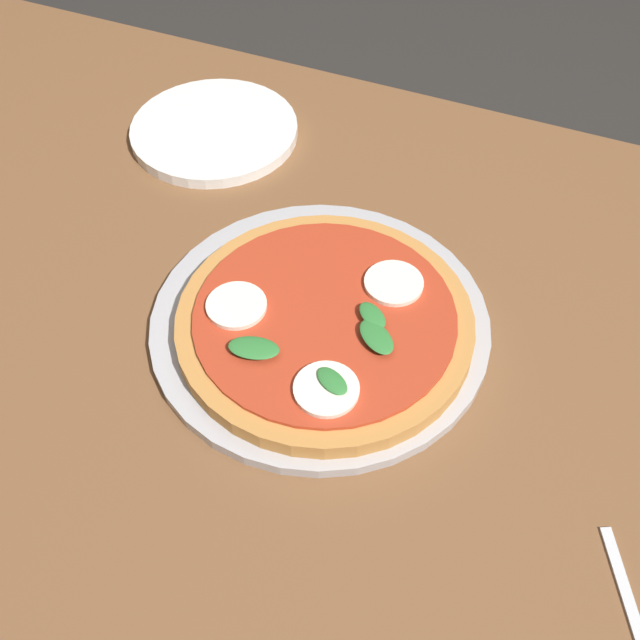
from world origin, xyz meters
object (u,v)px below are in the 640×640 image
Objects in this scene: dining_table at (333,411)px; plate_white at (214,130)px; pizza at (325,322)px; serving_tray at (320,323)px.

plate_white is (0.27, -0.26, 0.10)m from dining_table.
pizza is 0.35m from plate_white.
serving_tray is at bearing -46.98° from dining_table.
serving_tray is at bearing 135.99° from plate_white.
dining_table is at bearing 135.68° from plate_white.
pizza is at bearing 135.79° from plate_white.
pizza is (0.02, -0.02, 0.12)m from dining_table.
plate_white is at bearing -44.21° from pizza.
dining_table is 7.21× the size of plate_white.
dining_table is 5.26× the size of pizza.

